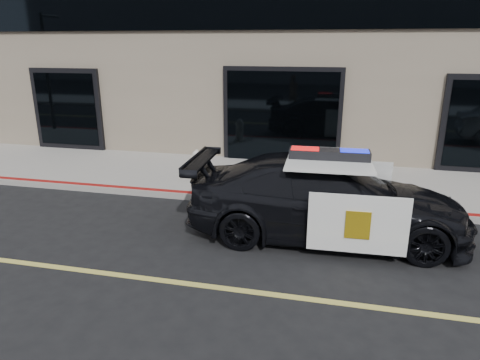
# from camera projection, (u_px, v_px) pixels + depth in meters

# --- Properties ---
(ground) EXTENTS (120.00, 120.00, 0.00)m
(ground) POSITION_uv_depth(u_px,v_px,m) (283.00, 296.00, 6.19)
(ground) COLOR black
(ground) RESTS_ON ground
(sidewalk_n) EXTENTS (60.00, 3.50, 0.15)m
(sidewalk_n) POSITION_uv_depth(u_px,v_px,m) (310.00, 182.00, 11.04)
(sidewalk_n) COLOR gray
(sidewalk_n) RESTS_ON ground
(police_car) EXTENTS (2.55, 5.28, 1.68)m
(police_car) POSITION_uv_depth(u_px,v_px,m) (327.00, 198.00, 7.94)
(police_car) COLOR black
(police_car) RESTS_ON ground
(fire_hydrant) EXTENTS (0.37, 0.51, 0.81)m
(fire_hydrant) POSITION_uv_depth(u_px,v_px,m) (197.00, 166.00, 10.78)
(fire_hydrant) COLOR silver
(fire_hydrant) RESTS_ON sidewalk_n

